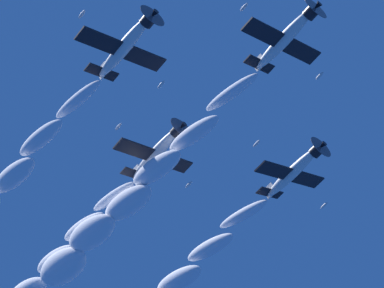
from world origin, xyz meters
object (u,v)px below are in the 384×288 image
Objects in this scene: airplane_right_wingman at (126,45)px; airplane_lead at (286,37)px; airplane_slot_tail at (157,152)px; airplane_left_wingman at (294,171)px.

airplane_lead is at bearing -158.23° from airplane_right_wingman.
airplane_lead is 17.96m from airplane_slot_tail.
airplane_lead is 14.51m from airplane_left_wingman.
airplane_lead is 14.00m from airplane_right_wingman.
airplane_left_wingman is 0.99× the size of airplane_right_wingman.
airplane_slot_tail is at bearing 24.18° from airplane_left_wingman.
airplane_lead is at bearing 152.07° from airplane_slot_tail.
airplane_lead reaches higher than airplane_right_wingman.
airplane_left_wingman is 21.19m from airplane_right_wingman.
airplane_left_wingman is 0.98× the size of airplane_slot_tail.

